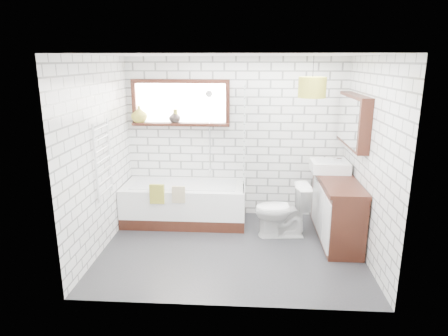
# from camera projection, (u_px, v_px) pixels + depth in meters

# --- Properties ---
(floor) EXTENTS (3.40, 2.60, 0.01)m
(floor) POSITION_uv_depth(u_px,v_px,m) (231.00, 249.00, 5.35)
(floor) COLOR #252528
(floor) RESTS_ON ground
(ceiling) EXTENTS (3.40, 2.60, 0.01)m
(ceiling) POSITION_uv_depth(u_px,v_px,m) (232.00, 55.00, 4.70)
(ceiling) COLOR white
(ceiling) RESTS_ON ground
(wall_back) EXTENTS (3.40, 0.01, 2.50)m
(wall_back) POSITION_uv_depth(u_px,v_px,m) (235.00, 138.00, 6.28)
(wall_back) COLOR white
(wall_back) RESTS_ON ground
(wall_front) EXTENTS (3.40, 0.01, 2.50)m
(wall_front) POSITION_uv_depth(u_px,v_px,m) (225.00, 191.00, 3.77)
(wall_front) COLOR white
(wall_front) RESTS_ON ground
(wall_left) EXTENTS (0.01, 2.60, 2.50)m
(wall_left) POSITION_uv_depth(u_px,v_px,m) (99.00, 156.00, 5.13)
(wall_left) COLOR white
(wall_left) RESTS_ON ground
(wall_right) EXTENTS (0.01, 2.60, 2.50)m
(wall_right) POSITION_uv_depth(u_px,v_px,m) (369.00, 160.00, 4.92)
(wall_right) COLOR white
(wall_right) RESTS_ON ground
(window) EXTENTS (1.52, 0.16, 0.68)m
(window) POSITION_uv_depth(u_px,v_px,m) (181.00, 103.00, 6.15)
(window) COLOR black
(window) RESTS_ON wall_back
(towel_radiator) EXTENTS (0.06, 0.52, 1.00)m
(towel_radiator) POSITION_uv_depth(u_px,v_px,m) (103.00, 160.00, 5.14)
(towel_radiator) COLOR white
(towel_radiator) RESTS_ON wall_left
(mirror_cabinet) EXTENTS (0.16, 1.20, 0.70)m
(mirror_cabinet) POSITION_uv_depth(u_px,v_px,m) (353.00, 121.00, 5.40)
(mirror_cabinet) COLOR black
(mirror_cabinet) RESTS_ON wall_right
(shower_riser) EXTENTS (0.02, 0.02, 1.30)m
(shower_riser) POSITION_uv_depth(u_px,v_px,m) (210.00, 132.00, 6.24)
(shower_riser) COLOR silver
(shower_riser) RESTS_ON wall_back
(bathtub) EXTENTS (1.86, 0.82, 0.60)m
(bathtub) POSITION_uv_depth(u_px,v_px,m) (185.00, 203.00, 6.18)
(bathtub) COLOR white
(bathtub) RESTS_ON floor
(shower_screen) EXTENTS (0.02, 0.72, 1.50)m
(shower_screen) POSITION_uv_depth(u_px,v_px,m) (244.00, 137.00, 5.85)
(shower_screen) COLOR white
(shower_screen) RESTS_ON bathtub
(towel_green) EXTENTS (0.21, 0.06, 0.29)m
(towel_green) POSITION_uv_depth(u_px,v_px,m) (157.00, 194.00, 5.73)
(towel_green) COLOR olive
(towel_green) RESTS_ON bathtub
(towel_beige) EXTENTS (0.19, 0.05, 0.24)m
(towel_beige) POSITION_uv_depth(u_px,v_px,m) (179.00, 194.00, 5.71)
(towel_beige) COLOR tan
(towel_beige) RESTS_ON bathtub
(vanity) EXTENTS (0.49, 1.52, 0.87)m
(vanity) POSITION_uv_depth(u_px,v_px,m) (336.00, 208.00, 5.59)
(vanity) COLOR black
(vanity) RESTS_ON floor
(basin) EXTENTS (0.53, 0.46, 0.15)m
(basin) POSITION_uv_depth(u_px,v_px,m) (330.00, 166.00, 5.80)
(basin) COLOR white
(basin) RESTS_ON vanity
(tap) EXTENTS (0.03, 0.03, 0.14)m
(tap) POSITION_uv_depth(u_px,v_px,m) (341.00, 163.00, 5.78)
(tap) COLOR silver
(tap) RESTS_ON vanity
(toilet) EXTENTS (0.50, 0.79, 0.77)m
(toilet) POSITION_uv_depth(u_px,v_px,m) (282.00, 210.00, 5.65)
(toilet) COLOR white
(toilet) RESTS_ON floor
(vase_olive) EXTENTS (0.33, 0.33, 0.26)m
(vase_olive) POSITION_uv_depth(u_px,v_px,m) (139.00, 115.00, 6.21)
(vase_olive) COLOR olive
(vase_olive) RESTS_ON window
(vase_dark) EXTENTS (0.22, 0.22, 0.19)m
(vase_dark) POSITION_uv_depth(u_px,v_px,m) (175.00, 118.00, 6.18)
(vase_dark) COLOR black
(vase_dark) RESTS_ON window
(bottle) EXTENTS (0.08, 0.08, 0.21)m
(bottle) POSITION_uv_depth(u_px,v_px,m) (176.00, 117.00, 6.18)
(bottle) COLOR olive
(bottle) RESTS_ON window
(pendant) EXTENTS (0.36, 0.36, 0.27)m
(pendant) POSITION_uv_depth(u_px,v_px,m) (312.00, 87.00, 5.17)
(pendant) COLOR olive
(pendant) RESTS_ON ceiling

